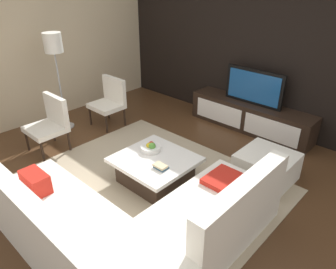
# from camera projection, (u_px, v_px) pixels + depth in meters

# --- Properties ---
(ground_plane) EXTENTS (14.00, 14.00, 0.00)m
(ground_plane) POSITION_uv_depth(u_px,v_px,m) (156.00, 188.00, 4.19)
(ground_plane) COLOR #4C301C
(feature_wall_back) EXTENTS (6.40, 0.12, 2.80)m
(feature_wall_back) POSITION_uv_depth(u_px,v_px,m) (268.00, 49.00, 5.29)
(feature_wall_back) COLOR black
(feature_wall_back) RESTS_ON ground
(side_wall_left) EXTENTS (0.12, 5.20, 2.80)m
(side_wall_left) POSITION_uv_depth(u_px,v_px,m) (35.00, 44.00, 5.60)
(side_wall_left) COLOR beige
(side_wall_left) RESTS_ON ground
(area_rug) EXTENTS (3.22, 2.65, 0.01)m
(area_rug) POSITION_uv_depth(u_px,v_px,m) (150.00, 185.00, 4.25)
(area_rug) COLOR tan
(area_rug) RESTS_ON ground
(media_console) EXTENTS (2.25, 0.50, 0.50)m
(media_console) POSITION_uv_depth(u_px,v_px,m) (250.00, 117.00, 5.63)
(media_console) COLOR black
(media_console) RESTS_ON ground
(television) EXTENTS (1.06, 0.06, 0.61)m
(television) POSITION_uv_depth(u_px,v_px,m) (254.00, 87.00, 5.37)
(television) COLOR black
(television) RESTS_ON media_console
(sectional_couch) EXTENTS (2.45, 2.33, 0.83)m
(sectional_couch) POSITION_uv_depth(u_px,v_px,m) (129.00, 226.00, 3.17)
(sectional_couch) COLOR white
(sectional_couch) RESTS_ON ground
(coffee_table) EXTENTS (0.98, 0.93, 0.38)m
(coffee_table) POSITION_uv_depth(u_px,v_px,m) (155.00, 169.00, 4.22)
(coffee_table) COLOR black
(coffee_table) RESTS_ON ground
(accent_chair_near) EXTENTS (0.58, 0.53, 0.87)m
(accent_chair_near) POSITION_uv_depth(u_px,v_px,m) (50.00, 121.00, 4.90)
(accent_chair_near) COLOR black
(accent_chair_near) RESTS_ON ground
(floor_lamp) EXTENTS (0.30, 0.30, 1.68)m
(floor_lamp) POSITION_uv_depth(u_px,v_px,m) (54.00, 50.00, 5.19)
(floor_lamp) COLOR #A5A5AA
(floor_lamp) RESTS_ON ground
(ottoman) EXTENTS (0.70, 0.70, 0.40)m
(ottoman) POSITION_uv_depth(u_px,v_px,m) (266.00, 167.00, 4.27)
(ottoman) COLOR white
(ottoman) RESTS_ON ground
(fruit_bowl) EXTENTS (0.28, 0.28, 0.14)m
(fruit_bowl) POSITION_uv_depth(u_px,v_px,m) (151.00, 148.00, 4.29)
(fruit_bowl) COLOR silver
(fruit_bowl) RESTS_ON coffee_table
(accent_chair_far) EXTENTS (0.57, 0.50, 0.87)m
(accent_chair_far) POSITION_uv_depth(u_px,v_px,m) (110.00, 99.00, 5.74)
(accent_chair_far) COLOR black
(accent_chair_far) RESTS_ON ground
(book_stack) EXTENTS (0.17, 0.13, 0.05)m
(book_stack) POSITION_uv_depth(u_px,v_px,m) (161.00, 166.00, 3.92)
(book_stack) COLOR #2D516B
(book_stack) RESTS_ON coffee_table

